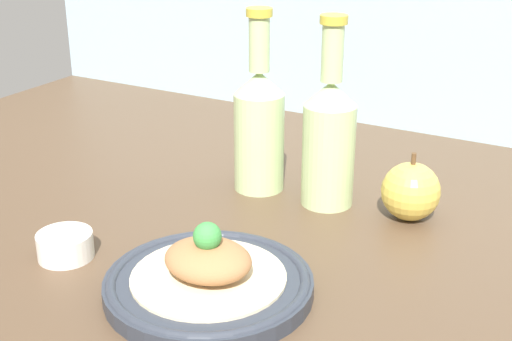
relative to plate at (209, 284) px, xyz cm
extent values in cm
cube|color=brown|center=(5.94, 15.98, -3.27)|extent=(180.00, 110.00, 4.00)
cylinder|color=#2D333D|center=(0.00, 0.00, -0.28)|extent=(24.57, 24.57, 1.99)
torus|color=#2D333D|center=(0.00, 0.00, 0.42)|extent=(24.00, 24.00, 1.39)
cylinder|color=beige|center=(0.00, 0.00, 0.92)|extent=(18.25, 18.25, 0.40)
ellipsoid|color=#9E6B42|center=(0.00, 0.00, 3.18)|extent=(10.53, 8.95, 4.13)
sphere|color=green|center=(0.00, 0.00, 6.23)|extent=(3.31, 3.31, 3.31)
cylinder|color=#B7D18E|center=(-9.93, 29.98, 6.36)|extent=(7.75, 7.75, 15.26)
cone|color=#B7D18E|center=(-9.93, 29.98, 15.73)|extent=(7.75, 7.75, 3.49)
cylinder|color=#B7D18E|center=(-9.93, 29.98, 21.52)|extent=(3.10, 3.10, 8.09)
cylinder|color=gold|center=(-9.93, 29.98, 26.17)|extent=(3.87, 3.87, 1.20)
cylinder|color=#B7D18E|center=(1.67, 29.98, 6.36)|extent=(7.75, 7.75, 15.26)
cone|color=#B7D18E|center=(1.67, 29.98, 15.73)|extent=(7.75, 7.75, 3.49)
cylinder|color=#B7D18E|center=(1.67, 29.98, 21.52)|extent=(3.10, 3.10, 8.09)
cylinder|color=gold|center=(1.67, 29.98, 26.17)|extent=(3.87, 3.87, 1.20)
sphere|color=gold|center=(14.12, 30.88, 2.91)|extent=(8.37, 8.37, 8.37)
cylinder|color=brown|center=(14.12, 30.88, 7.75)|extent=(0.67, 0.67, 1.88)
cylinder|color=silver|center=(-20.71, -1.69, 0.41)|extent=(7.15, 7.15, 3.36)
camera|label=1|loc=(40.02, -60.05, 43.78)|focal=50.00mm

